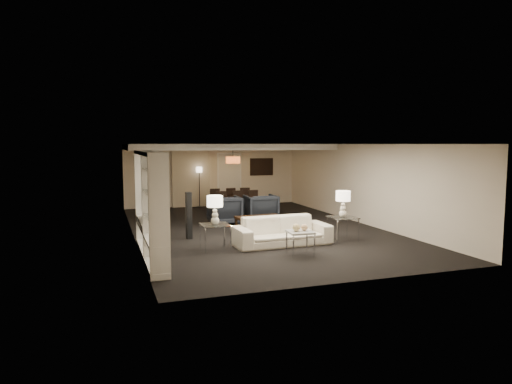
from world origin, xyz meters
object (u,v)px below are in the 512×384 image
object	(u,v)px
side_table_right	(342,229)
chair_nr	(255,202)
side_table_left	(215,237)
table_lamp_right	(343,204)
pendant_light	(233,160)
chair_fl	(214,199)
chair_nm	(239,203)
vase_amber	(152,186)
coffee_table	(261,225)
television	(148,205)
dining_table	(234,204)
sofa	(282,231)
floor_lamp	(199,187)
chair_fm	(229,199)
armchair_left	(224,210)
floor_speaker	(189,216)
table_lamp_left	(215,210)
vase_blue	(156,214)
chair_fr	(244,198)
chair_nl	(223,204)
marble_table	(300,243)

from	to	relation	value
side_table_right	chair_nr	world-z (taller)	chair_nr
side_table_left	table_lamp_right	world-z (taller)	table_lamp_right
pendant_light	chair_fl	bearing A→B (deg)	133.35
chair_nm	vase_amber	bearing A→B (deg)	-118.29
coffee_table	television	world-z (taller)	television
table_lamp_right	side_table_left	bearing A→B (deg)	180.00
dining_table	chair_nr	bearing A→B (deg)	-54.61
pendant_light	sofa	world-z (taller)	pendant_light
floor_lamp	chair_fm	bearing A→B (deg)	-49.47
side_table_left	armchair_left	bearing A→B (deg)	71.57
side_table_right	television	world-z (taller)	television
floor_speaker	floor_lamp	bearing A→B (deg)	62.64
table_lamp_left	vase_blue	distance (m)	2.12
table_lamp_right	vase_amber	xyz separation A→B (m)	(-4.93, -0.90, 0.68)
coffee_table	chair_fr	size ratio (longest dim) A/B	1.56
chair_nm	floor_lamp	size ratio (longest dim) A/B	0.53
table_lamp_left	floor_speaker	world-z (taller)	table_lamp_left
pendant_light	floor_lamp	bearing A→B (deg)	118.12
dining_table	table_lamp_right	bearing A→B (deg)	-84.49
table_lamp_right	chair_nm	distance (m)	5.25
floor_speaker	chair_fm	size ratio (longest dim) A/B	1.48
floor_speaker	chair_nl	xyz separation A→B (m)	(1.85, 3.59, -0.20)
armchair_left	vase_amber	size ratio (longest dim) A/B	6.24
armchair_left	floor_speaker	world-z (taller)	floor_speaker
pendant_light	vase_amber	size ratio (longest dim) A/B	3.30
side_table_left	chair_fm	size ratio (longest dim) A/B	0.78
side_table_left	chair_fr	distance (m)	6.91
floor_lamp	armchair_left	bearing A→B (deg)	-91.03
pendant_light	vase_blue	bearing A→B (deg)	-116.64
sofa	table_lamp_left	size ratio (longest dim) A/B	3.53
television	pendant_light	bearing A→B (deg)	-33.78
marble_table	floor_speaker	bearing A→B (deg)	128.64
coffee_table	side_table_left	xyz separation A→B (m)	(-1.70, -1.60, 0.07)
armchair_left	floor_speaker	distance (m)	2.34
coffee_table	chair_fm	world-z (taller)	chair_fm
table_lamp_right	chair_fl	xyz separation A→B (m)	(-1.90, 6.36, -0.53)
table_lamp_left	marble_table	size ratio (longest dim) A/B	1.24
armchair_left	television	bearing A→B (deg)	49.99
chair_nl	chair_fr	world-z (taller)	same
table_lamp_left	television	world-z (taller)	television
chair_fm	dining_table	bearing A→B (deg)	83.40
side_table_left	dining_table	distance (m)	6.08
side_table_left	chair_fr	xyz separation A→B (m)	(2.70, 6.36, 0.11)
coffee_table	chair_fr	xyz separation A→B (m)	(1.00, 4.76, 0.19)
side_table_left	vase_blue	distance (m)	2.27
chair_nl	vase_amber	bearing A→B (deg)	-114.52
chair_nr	side_table_right	bearing A→B (deg)	-87.73
vase_amber	dining_table	size ratio (longest dim) A/B	0.10
marble_table	chair_fl	world-z (taller)	chair_fl
sofa	chair_fl	distance (m)	6.36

